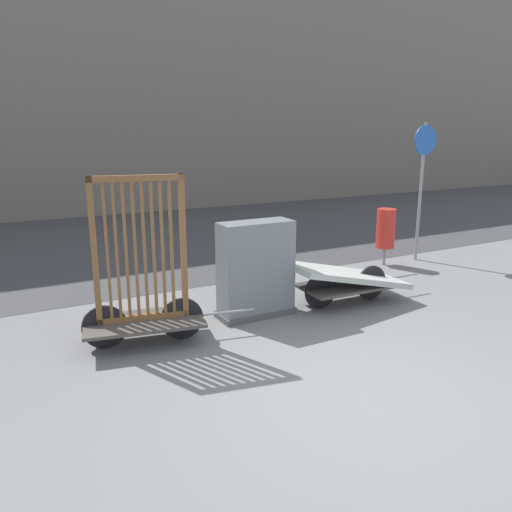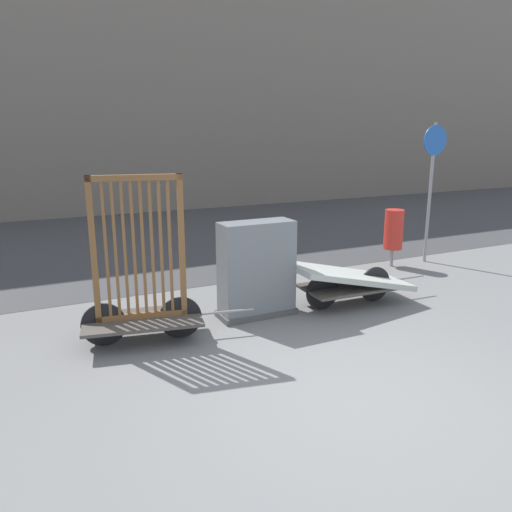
{
  "view_description": "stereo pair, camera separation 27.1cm",
  "coord_description": "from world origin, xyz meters",
  "px_view_note": "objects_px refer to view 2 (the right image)",
  "views": [
    {
      "loc": [
        -3.04,
        -3.37,
        2.54
      ],
      "look_at": [
        0.0,
        2.3,
        0.93
      ],
      "focal_mm": 35.0,
      "sensor_mm": 36.0,
      "label": 1
    },
    {
      "loc": [
        -2.8,
        -3.49,
        2.54
      ],
      "look_at": [
        0.0,
        2.3,
        0.93
      ],
      "focal_mm": 35.0,
      "sensor_mm": 36.0,
      "label": 2
    }
  ],
  "objects_px": {
    "trash_bin": "(394,230)",
    "utility_cabinet": "(257,272)",
    "sign_post": "(432,173)",
    "bike_cart_with_bedframe": "(141,289)",
    "bike_cart_with_mattress": "(350,279)"
  },
  "relations": [
    {
      "from": "bike_cart_with_bedframe",
      "to": "bike_cart_with_mattress",
      "type": "relative_size",
      "value": 0.92
    },
    {
      "from": "utility_cabinet",
      "to": "trash_bin",
      "type": "bearing_deg",
      "value": 19.58
    },
    {
      "from": "bike_cart_with_bedframe",
      "to": "trash_bin",
      "type": "height_order",
      "value": "bike_cart_with_bedframe"
    },
    {
      "from": "trash_bin",
      "to": "utility_cabinet",
      "type": "bearing_deg",
      "value": -160.42
    },
    {
      "from": "trash_bin",
      "to": "bike_cart_with_mattress",
      "type": "bearing_deg",
      "value": -144.74
    },
    {
      "from": "bike_cart_with_bedframe",
      "to": "trash_bin",
      "type": "bearing_deg",
      "value": 26.58
    },
    {
      "from": "bike_cart_with_mattress",
      "to": "utility_cabinet",
      "type": "bearing_deg",
      "value": 173.57
    },
    {
      "from": "trash_bin",
      "to": "sign_post",
      "type": "xyz_separation_m",
      "value": [
        0.85,
        -0.01,
        1.04
      ]
    },
    {
      "from": "bike_cart_with_bedframe",
      "to": "utility_cabinet",
      "type": "distance_m",
      "value": 1.67
    },
    {
      "from": "utility_cabinet",
      "to": "bike_cart_with_bedframe",
      "type": "bearing_deg",
      "value": -172.62
    },
    {
      "from": "trash_bin",
      "to": "sign_post",
      "type": "relative_size",
      "value": 0.41
    },
    {
      "from": "sign_post",
      "to": "trash_bin",
      "type": "bearing_deg",
      "value": 179.47
    },
    {
      "from": "bike_cart_with_bedframe",
      "to": "bike_cart_with_mattress",
      "type": "bearing_deg",
      "value": 10.79
    },
    {
      "from": "utility_cabinet",
      "to": "trash_bin",
      "type": "height_order",
      "value": "utility_cabinet"
    },
    {
      "from": "bike_cart_with_mattress",
      "to": "sign_post",
      "type": "relative_size",
      "value": 0.87
    }
  ]
}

